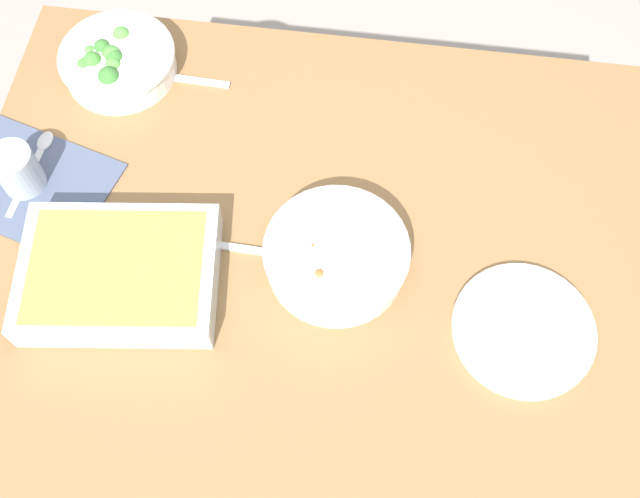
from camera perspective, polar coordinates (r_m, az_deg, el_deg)
name	(u,v)px	position (r m, az deg, el deg)	size (l,w,h in m)	color
ground_plane	(320,379)	(1.90, 0.00, -9.92)	(6.00, 6.00, 0.00)	#9E9389
dining_table	(320,272)	(1.29, 0.00, -1.77)	(1.20, 0.90, 0.74)	olive
placemat	(26,183)	(1.36, -21.52, 4.71)	(0.28, 0.20, 0.00)	#4C5670
stew_bowl	(336,255)	(1.17, 1.26, -0.44)	(0.23, 0.23, 0.06)	white
broccoli_bowl	(118,61)	(1.43, -15.20, 13.71)	(0.21, 0.21, 0.07)	white
baking_dish	(119,273)	(1.19, -15.09, -1.80)	(0.32, 0.25, 0.06)	silver
drink_cup	(18,171)	(1.33, -22.04, 5.51)	(0.07, 0.07, 0.08)	#B2BCC6
side_plate	(523,330)	(1.19, 15.27, -5.96)	(0.22, 0.22, 0.01)	white
spoon_by_stew	(252,250)	(1.21, -5.18, -0.07)	(0.18, 0.03, 0.01)	silver
spoon_by_broccoli	(169,76)	(1.42, -11.46, 12.79)	(0.18, 0.03, 0.01)	silver
spoon_spare	(36,161)	(1.38, -20.88, 6.28)	(0.04, 0.18, 0.01)	silver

